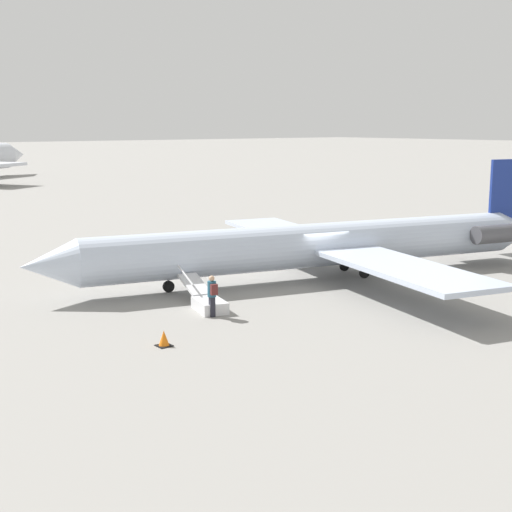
{
  "coord_description": "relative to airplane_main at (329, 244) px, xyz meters",
  "views": [
    {
      "loc": [
        24.69,
        26.54,
        7.85
      ],
      "look_at": [
        3.68,
        -0.2,
        1.57
      ],
      "focal_mm": 50.0,
      "sensor_mm": 36.0,
      "label": 1
    }
  ],
  "objects": [
    {
      "name": "traffic_cone_near_stairs",
      "position": [
        12.91,
        4.91,
        -1.49
      ],
      "size": [
        0.53,
        0.53,
        0.58
      ],
      "color": "black",
      "rests_on": "ground"
    },
    {
      "name": "airplane_main",
      "position": [
        0.0,
        0.0,
        0.0
      ],
      "size": [
        29.09,
        22.66,
        5.9
      ],
      "rotation": [
        0.0,
        0.0,
        -0.25
      ],
      "color": "silver",
      "rests_on": "ground"
    },
    {
      "name": "boarding_stairs",
      "position": [
        8.75,
        1.52,
        -1.4
      ],
      "size": [
        1.98,
        4.14,
        1.54
      ],
      "rotation": [
        0.0,
        0.0,
        -1.83
      ],
      "color": "silver",
      "rests_on": "ground"
    },
    {
      "name": "ground_plane",
      "position": [
        0.83,
        -0.22,
        -1.76
      ],
      "size": [
        600.0,
        600.0,
        0.0
      ],
      "primitive_type": "plane",
      "color": "gray"
    },
    {
      "name": "passenger",
      "position": [
        9.27,
        2.72,
        -0.76
      ],
      "size": [
        0.41,
        0.56,
        1.74
      ],
      "rotation": [
        0.0,
        0.0,
        -1.83
      ],
      "color": "#23232D",
      "rests_on": "ground"
    }
  ]
}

